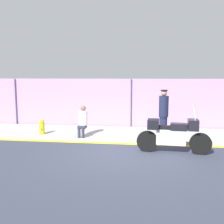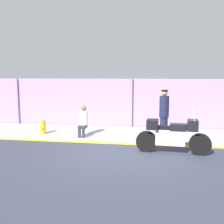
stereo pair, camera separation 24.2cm
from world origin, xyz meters
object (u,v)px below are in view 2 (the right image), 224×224
at_px(officer_standing, 164,113).
at_px(fire_hydrant, 43,126).
at_px(person_seated_on_curb, 83,119).
at_px(motorcycle, 172,134).

height_order(officer_standing, fire_hydrant, officer_standing).
height_order(officer_standing, person_seated_on_curb, officer_standing).
bearing_deg(officer_standing, motorcycle, -82.64).
xyz_separation_m(motorcycle, fire_hydrant, (-5.04, 1.53, -0.19)).
height_order(motorcycle, person_seated_on_curb, motorcycle).
xyz_separation_m(motorcycle, person_seated_on_curb, (-3.31, 1.44, 0.17)).
xyz_separation_m(officer_standing, fire_hydrant, (-4.83, -0.07, -0.64)).
bearing_deg(person_seated_on_curb, fire_hydrant, 176.95).
distance_m(officer_standing, fire_hydrant, 4.88).
relative_size(officer_standing, fire_hydrant, 2.94).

